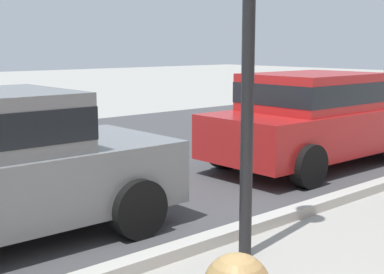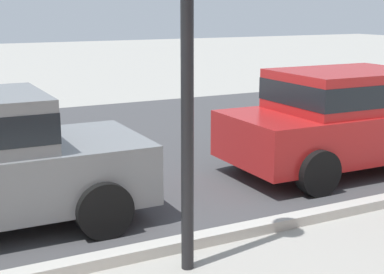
# 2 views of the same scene
# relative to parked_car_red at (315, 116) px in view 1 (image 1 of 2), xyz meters

# --- Properties ---
(parked_car_red) EXTENTS (4.12, 1.97, 1.56)m
(parked_car_red) POSITION_rel_parked_car_red_xyz_m (0.00, 0.00, 0.00)
(parked_car_red) COLOR #B21E1E
(parked_car_red) RESTS_ON ground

